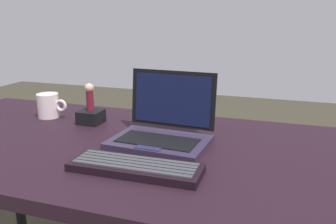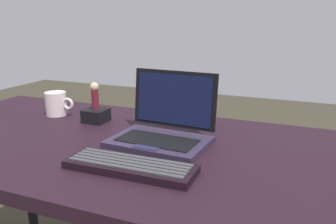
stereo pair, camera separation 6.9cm
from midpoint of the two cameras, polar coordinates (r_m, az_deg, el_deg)
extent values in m
cube|color=black|center=(1.07, -0.89, -6.49)|extent=(1.79, 0.76, 0.04)
cylinder|color=black|center=(1.91, -20.76, -9.15)|extent=(0.05, 0.05, 0.68)
cube|color=#2A2237|center=(1.07, 0.43, -4.86)|extent=(0.30, 0.22, 0.02)
cube|color=black|center=(1.06, 0.07, -4.60)|extent=(0.24, 0.13, 0.00)
cube|color=#1F1E3D|center=(1.00, -1.53, -5.73)|extent=(0.08, 0.04, 0.00)
cube|color=black|center=(1.14, 2.77, 2.12)|extent=(0.29, 0.04, 0.18)
cube|color=black|center=(1.13, 2.66, 2.03)|extent=(0.26, 0.03, 0.16)
cube|color=silver|center=(1.13, 2.63, 1.22)|extent=(0.24, 0.02, 0.01)
cube|color=black|center=(0.90, -3.94, -8.84)|extent=(0.34, 0.12, 0.02)
cube|color=#38383D|center=(0.87, -4.96, -8.96)|extent=(0.31, 0.02, 0.00)
cube|color=#38383D|center=(0.88, -4.45, -8.53)|extent=(0.31, 0.02, 0.00)
cube|color=#38383D|center=(0.90, -3.95, -8.12)|extent=(0.31, 0.02, 0.00)
cube|color=#38383D|center=(0.91, -3.48, -7.71)|extent=(0.31, 0.02, 0.00)
cube|color=#38383D|center=(0.93, -3.01, -7.32)|extent=(0.31, 0.02, 0.00)
cube|color=black|center=(1.32, -10.11, -0.57)|extent=(0.08, 0.08, 0.05)
cylinder|color=maroon|center=(1.30, -10.23, 1.90)|extent=(0.03, 0.03, 0.07)
sphere|color=tan|center=(1.29, -10.33, 4.01)|extent=(0.03, 0.03, 0.03)
cylinder|color=silver|center=(1.44, -16.38, 1.30)|extent=(0.08, 0.08, 0.09)
torus|color=silver|center=(1.40, -14.51, 1.27)|extent=(0.05, 0.01, 0.05)
camera|label=1|loc=(0.03, -88.13, 0.51)|focal=37.67mm
camera|label=2|loc=(0.03, 91.87, -0.51)|focal=37.67mm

